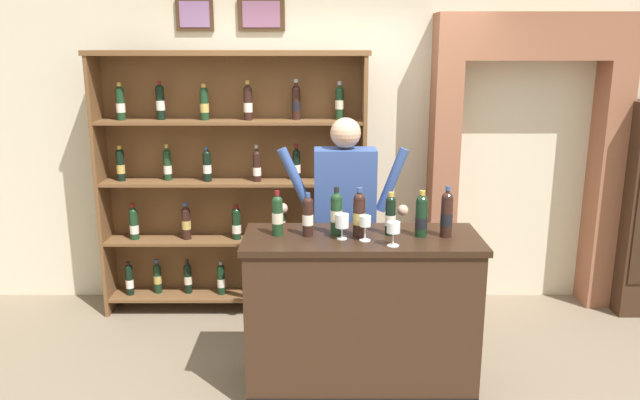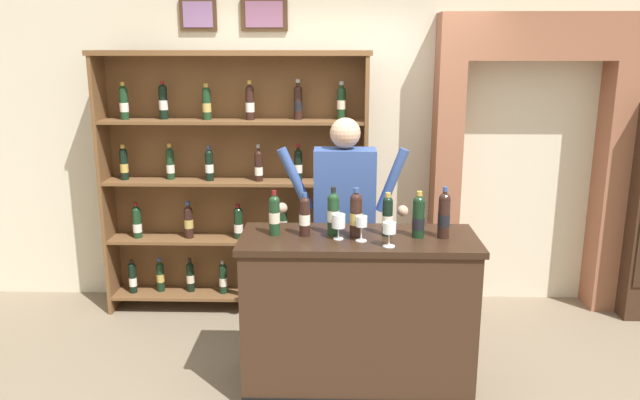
{
  "view_description": "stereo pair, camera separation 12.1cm",
  "coord_description": "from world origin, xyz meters",
  "px_view_note": "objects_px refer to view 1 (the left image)",
  "views": [
    {
      "loc": [
        -0.08,
        -3.7,
        2.19
      ],
      "look_at": [
        -0.07,
        0.22,
        1.21
      ],
      "focal_mm": 35.12,
      "sensor_mm": 36.0,
      "label": 1
    },
    {
      "loc": [
        0.04,
        -3.7,
        2.19
      ],
      "look_at": [
        -0.07,
        0.22,
        1.21
      ],
      "focal_mm": 35.12,
      "sensor_mm": 36.0,
      "label": 2
    }
  ],
  "objects_px": {
    "wine_shelf": "(231,179)",
    "tasting_bottle_grappa": "(444,214)",
    "tasting_bottle_chianti": "(334,213)",
    "wine_glass_left": "(391,228)",
    "wine_glass_spare": "(363,223)",
    "tasting_bottle_bianco": "(419,216)",
    "wine_glass_right": "(340,222)",
    "tasting_bottle_prosecco": "(306,216)",
    "tasting_bottle_brunello": "(275,215)",
    "tasting_bottle_vin_santo": "(388,215)",
    "tasting_counter": "(359,314)",
    "shopkeeper": "(343,206)",
    "tasting_bottle_rosso": "(357,213)"
  },
  "relations": [
    {
      "from": "wine_shelf",
      "to": "tasting_bottle_grappa",
      "type": "height_order",
      "value": "wine_shelf"
    },
    {
      "from": "wine_shelf",
      "to": "tasting_bottle_chianti",
      "type": "distance_m",
      "value": 1.47
    },
    {
      "from": "wine_glass_left",
      "to": "wine_glass_spare",
      "type": "relative_size",
      "value": 0.94
    },
    {
      "from": "tasting_bottle_bianco",
      "to": "wine_shelf",
      "type": "bearing_deg",
      "value": 136.26
    },
    {
      "from": "wine_shelf",
      "to": "tasting_bottle_bianco",
      "type": "distance_m",
      "value": 1.84
    },
    {
      "from": "wine_glass_left",
      "to": "tasting_bottle_chianti",
      "type": "bearing_deg",
      "value": 145.09
    },
    {
      "from": "tasting_bottle_grappa",
      "to": "wine_glass_right",
      "type": "xyz_separation_m",
      "value": [
        -0.64,
        -0.05,
        -0.04
      ]
    },
    {
      "from": "tasting_bottle_chianti",
      "to": "wine_glass_spare",
      "type": "distance_m",
      "value": 0.21
    },
    {
      "from": "tasting_bottle_bianco",
      "to": "wine_glass_spare",
      "type": "xyz_separation_m",
      "value": [
        -0.35,
        -0.09,
        -0.02
      ]
    },
    {
      "from": "wine_shelf",
      "to": "wine_glass_spare",
      "type": "relative_size",
      "value": 13.96
    },
    {
      "from": "wine_glass_spare",
      "to": "tasting_bottle_prosecco",
      "type": "bearing_deg",
      "value": 163.95
    },
    {
      "from": "tasting_bottle_brunello",
      "to": "tasting_bottle_vin_santo",
      "type": "xyz_separation_m",
      "value": [
        0.7,
        0.01,
        -0.0
      ]
    },
    {
      "from": "wine_glass_spare",
      "to": "wine_glass_right",
      "type": "bearing_deg",
      "value": 166.25
    },
    {
      "from": "tasting_bottle_brunello",
      "to": "tasting_counter",
      "type": "bearing_deg",
      "value": -2.62
    },
    {
      "from": "wine_glass_right",
      "to": "wine_glass_spare",
      "type": "height_order",
      "value": "wine_glass_right"
    },
    {
      "from": "tasting_bottle_grappa",
      "to": "wine_glass_left",
      "type": "bearing_deg",
      "value": -151.84
    },
    {
      "from": "shopkeeper",
      "to": "tasting_bottle_prosecco",
      "type": "bearing_deg",
      "value": -111.92
    },
    {
      "from": "shopkeeper",
      "to": "tasting_bottle_grappa",
      "type": "distance_m",
      "value": 0.89
    },
    {
      "from": "wine_glass_right",
      "to": "wine_glass_left",
      "type": "relative_size",
      "value": 1.07
    },
    {
      "from": "shopkeeper",
      "to": "tasting_bottle_prosecco",
      "type": "height_order",
      "value": "shopkeeper"
    },
    {
      "from": "tasting_counter",
      "to": "tasting_bottle_bianco",
      "type": "relative_size",
      "value": 5.08
    },
    {
      "from": "tasting_bottle_prosecco",
      "to": "wine_glass_right",
      "type": "bearing_deg",
      "value": -17.53
    },
    {
      "from": "tasting_counter",
      "to": "shopkeeper",
      "type": "xyz_separation_m",
      "value": [
        -0.08,
        0.64,
        0.54
      ]
    },
    {
      "from": "tasting_bottle_prosecco",
      "to": "wine_glass_left",
      "type": "distance_m",
      "value": 0.54
    },
    {
      "from": "tasting_counter",
      "to": "wine_glass_left",
      "type": "xyz_separation_m",
      "value": [
        0.17,
        -0.19,
        0.62
      ]
    },
    {
      "from": "tasting_bottle_bianco",
      "to": "wine_glass_spare",
      "type": "relative_size",
      "value": 1.86
    },
    {
      "from": "tasting_bottle_prosecco",
      "to": "wine_glass_right",
      "type": "height_order",
      "value": "tasting_bottle_prosecco"
    },
    {
      "from": "tasting_bottle_brunello",
      "to": "wine_glass_spare",
      "type": "height_order",
      "value": "tasting_bottle_brunello"
    },
    {
      "from": "tasting_bottle_rosso",
      "to": "tasting_bottle_vin_santo",
      "type": "xyz_separation_m",
      "value": [
        0.2,
        0.03,
        -0.02
      ]
    },
    {
      "from": "tasting_counter",
      "to": "tasting_bottle_bianco",
      "type": "bearing_deg",
      "value": -0.48
    },
    {
      "from": "tasting_bottle_grappa",
      "to": "wine_glass_spare",
      "type": "distance_m",
      "value": 0.51
    },
    {
      "from": "shopkeeper",
      "to": "wine_glass_left",
      "type": "relative_size",
      "value": 11.5
    },
    {
      "from": "tasting_counter",
      "to": "tasting_bottle_brunello",
      "type": "relative_size",
      "value": 5.19
    },
    {
      "from": "wine_shelf",
      "to": "tasting_bottle_brunello",
      "type": "height_order",
      "value": "wine_shelf"
    },
    {
      "from": "tasting_bottle_vin_santo",
      "to": "wine_shelf",
      "type": "bearing_deg",
      "value": 132.79
    },
    {
      "from": "tasting_counter",
      "to": "tasting_bottle_brunello",
      "type": "distance_m",
      "value": 0.83
    },
    {
      "from": "tasting_bottle_vin_santo",
      "to": "wine_glass_spare",
      "type": "distance_m",
      "value": 0.21
    },
    {
      "from": "tasting_bottle_vin_santo",
      "to": "wine_glass_right",
      "type": "distance_m",
      "value": 0.32
    },
    {
      "from": "wine_shelf",
      "to": "tasting_bottle_prosecco",
      "type": "height_order",
      "value": "wine_shelf"
    },
    {
      "from": "tasting_bottle_prosecco",
      "to": "tasting_bottle_bianco",
      "type": "distance_m",
      "value": 0.7
    },
    {
      "from": "wine_glass_right",
      "to": "wine_glass_spare",
      "type": "distance_m",
      "value": 0.14
    },
    {
      "from": "shopkeeper",
      "to": "tasting_bottle_grappa",
      "type": "relative_size",
      "value": 5.31
    },
    {
      "from": "tasting_bottle_prosecco",
      "to": "wine_glass_left",
      "type": "relative_size",
      "value": 1.86
    },
    {
      "from": "tasting_bottle_chianti",
      "to": "tasting_bottle_grappa",
      "type": "bearing_deg",
      "value": -3.7
    },
    {
      "from": "shopkeeper",
      "to": "tasting_bottle_prosecco",
      "type": "distance_m",
      "value": 0.68
    },
    {
      "from": "wine_shelf",
      "to": "tasting_bottle_rosso",
      "type": "relative_size",
      "value": 7.07
    },
    {
      "from": "tasting_counter",
      "to": "tasting_bottle_vin_santo",
      "type": "bearing_deg",
      "value": 11.16
    },
    {
      "from": "tasting_bottle_bianco",
      "to": "wine_glass_spare",
      "type": "bearing_deg",
      "value": -166.29
    },
    {
      "from": "wine_shelf",
      "to": "shopkeeper",
      "type": "distance_m",
      "value": 1.09
    },
    {
      "from": "tasting_bottle_prosecco",
      "to": "tasting_bottle_rosso",
      "type": "height_order",
      "value": "tasting_bottle_rosso"
    }
  ]
}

